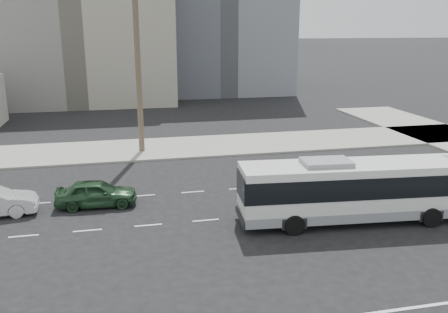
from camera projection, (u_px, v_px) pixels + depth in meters
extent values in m
plane|color=black|center=(261.00, 216.00, 25.51)|extent=(700.00, 700.00, 0.00)
cube|color=gray|center=(208.00, 146.00, 40.08)|extent=(120.00, 7.00, 0.15)
cube|color=gray|center=(78.00, 32.00, 62.98)|extent=(24.00, 18.00, 18.00)
cube|color=#595C65|center=(215.00, 5.00, 72.65)|extent=(20.00, 20.00, 26.00)
cube|color=beige|center=(124.00, 2.00, 254.55)|extent=(42.00, 42.00, 44.00)
cube|color=silver|center=(353.00, 188.00, 24.39)|extent=(11.84, 3.51, 2.62)
cube|color=black|center=(354.00, 181.00, 24.30)|extent=(11.91, 3.58, 1.11)
cube|color=gray|center=(351.00, 209.00, 24.70)|extent=(11.86, 3.55, 0.50)
cube|color=gray|center=(327.00, 164.00, 23.70)|extent=(2.54, 1.80, 0.30)
cylinder|color=black|center=(430.00, 215.00, 24.30)|extent=(1.01, 0.30, 1.01)
cylinder|color=black|center=(401.00, 198.00, 26.72)|extent=(1.01, 0.30, 1.01)
cylinder|color=black|center=(298.00, 227.00, 22.82)|extent=(1.01, 0.30, 1.01)
cylinder|color=black|center=(281.00, 208.00, 25.24)|extent=(1.01, 0.30, 1.01)
imported|color=#234629|center=(96.00, 193.00, 26.71)|extent=(2.05, 4.58, 1.53)
cylinder|color=brown|center=(137.00, 44.00, 36.00)|extent=(0.47, 0.47, 17.00)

